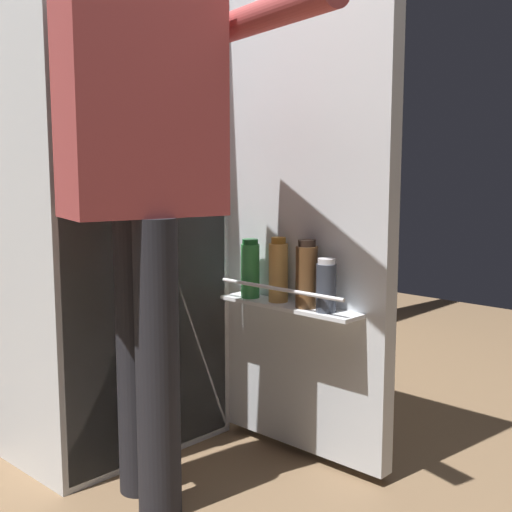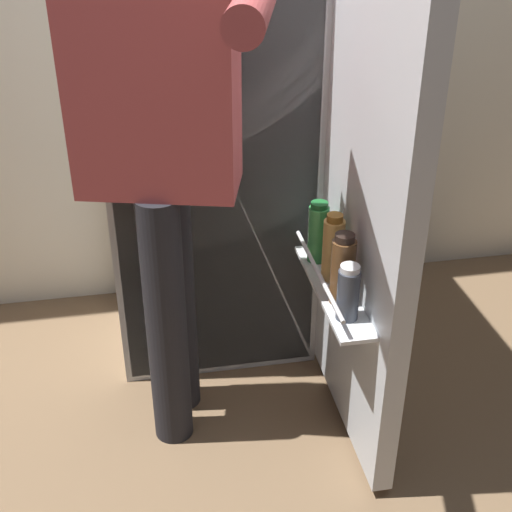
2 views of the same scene
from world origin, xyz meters
name	(u,v)px [view 1 (image 1 of 2)]	position (x,y,z in m)	size (l,w,h in m)	color
ground_plane	(207,485)	(0.00, 0.00, 0.00)	(6.03, 6.03, 0.00)	brown
kitchen_wall	(39,69)	(0.00, 0.89, 1.30)	(4.40, 0.10, 2.60)	silver
refrigerator	(114,199)	(0.03, 0.49, 0.84)	(0.74, 1.23, 1.69)	silver
person	(146,154)	(-0.16, 0.05, 0.99)	(0.55, 0.79, 1.65)	black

